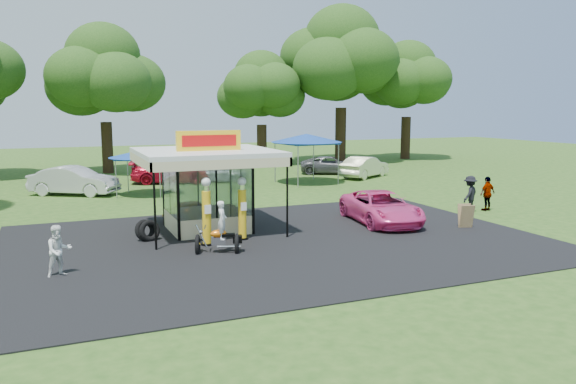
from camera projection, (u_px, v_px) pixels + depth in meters
name	position (u px, v px, depth m)	size (l,w,h in m)	color
ground	(300.00, 254.00, 19.64)	(120.00, 120.00, 0.00)	#264B17
asphalt_apron	(279.00, 241.00, 21.46)	(20.00, 14.00, 0.04)	black
gas_station_kiosk	(207.00, 188.00, 23.16)	(5.40, 5.40, 4.18)	white
gas_pump_left	(207.00, 213.00, 20.66)	(0.48, 0.48, 2.56)	black
gas_pump_right	(242.00, 210.00, 21.57)	(0.46, 0.46, 2.45)	black
motorcycle	(221.00, 232.00, 19.67)	(1.72, 1.21, 1.95)	black
spare_tires	(147.00, 230.00, 21.48)	(1.08, 0.84, 0.87)	black
a_frame_sign	(466.00, 216.00, 23.80)	(0.62, 0.66, 1.02)	#593819
kiosk_car	(195.00, 210.00, 25.37)	(1.13, 2.82, 0.96)	yellow
pink_sedan	(381.00, 207.00, 24.80)	(2.35, 5.09, 1.41)	#EC408E
spectator_west	(59.00, 251.00, 16.99)	(0.77, 0.60, 1.59)	white
spectator_east_a	(470.00, 194.00, 27.25)	(1.17, 0.67, 1.81)	black
spectator_east_b	(487.00, 194.00, 27.78)	(1.01, 0.42, 1.72)	gray
bg_car_a	(74.00, 181.00, 32.80)	(1.77, 5.07, 1.67)	beige
bg_car_b	(171.00, 172.00, 37.94)	(2.17, 5.34, 1.55)	red
bg_car_c	(218.00, 172.00, 38.45)	(1.63, 4.06, 1.38)	#AAAAAF
bg_car_d	(332.00, 165.00, 43.26)	(2.22, 4.81, 1.34)	#515053
bg_car_e	(365.00, 167.00, 40.93)	(1.64, 4.70, 1.55)	beige
tent_west	(142.00, 154.00, 32.46)	(3.82, 3.82, 2.67)	gray
tent_east	(306.00, 139.00, 37.59)	(4.77, 4.77, 3.33)	gray
oak_far_c	(104.00, 81.00, 42.85)	(9.50, 9.50, 11.20)	black
oak_far_d	(261.00, 94.00, 49.76)	(8.26, 8.26, 9.84)	black
oak_far_e	(342.00, 65.00, 51.58)	(11.79, 11.79, 14.04)	black
oak_far_f	(407.00, 85.00, 54.90)	(9.36, 9.36, 11.28)	black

